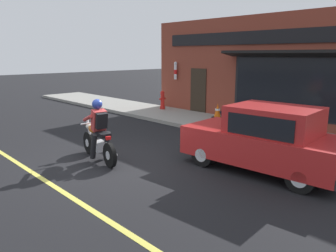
# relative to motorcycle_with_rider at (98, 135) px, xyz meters

# --- Properties ---
(ground_plane) EXTENTS (80.00, 80.00, 0.00)m
(ground_plane) POSITION_rel_motorcycle_with_rider_xyz_m (0.14, -0.44, -0.68)
(ground_plane) COLOR black
(sidewalk_curb) EXTENTS (2.60, 22.00, 0.14)m
(sidewalk_curb) POSITION_rel_motorcycle_with_rider_xyz_m (5.62, 2.56, -0.61)
(sidewalk_curb) COLOR gray
(sidewalk_curb) RESTS_ON ground
(lane_stripe) EXTENTS (0.12, 19.80, 0.01)m
(lane_stripe) POSITION_rel_motorcycle_with_rider_xyz_m (-1.66, 2.56, -0.67)
(lane_stripe) COLOR #D1C64C
(lane_stripe) RESTS_ON ground
(storefront_building) EXTENTS (1.25, 11.04, 4.20)m
(storefront_building) POSITION_rel_motorcycle_with_rider_xyz_m (7.15, -0.50, 1.43)
(storefront_building) COLOR brown
(storefront_building) RESTS_ON ground
(motorcycle_with_rider) EXTENTS (0.66, 2.01, 1.62)m
(motorcycle_with_rider) POSITION_rel_motorcycle_with_rider_xyz_m (0.00, 0.00, 0.00)
(motorcycle_with_rider) COLOR black
(motorcycle_with_rider) RESTS_ON ground
(car_hatchback) EXTENTS (1.91, 3.89, 1.57)m
(car_hatchback) POSITION_rel_motorcycle_with_rider_xyz_m (2.40, -3.40, 0.09)
(car_hatchback) COLOR black
(car_hatchback) RESTS_ON ground
(traffic_cone) EXTENTS (0.36, 0.36, 0.60)m
(traffic_cone) POSITION_rel_motorcycle_with_rider_xyz_m (6.36, 1.04, -0.25)
(traffic_cone) COLOR black
(traffic_cone) RESTS_ON sidewalk_curb
(fire_hydrant) EXTENTS (0.36, 0.24, 0.88)m
(fire_hydrant) POSITION_rel_motorcycle_with_rider_xyz_m (6.21, 4.24, -0.11)
(fire_hydrant) COLOR red
(fire_hydrant) RESTS_ON sidewalk_curb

